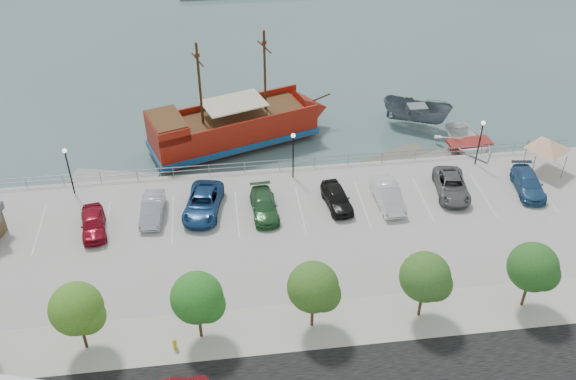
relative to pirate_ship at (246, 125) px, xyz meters
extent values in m
plane|color=#466463|center=(3.37, -14.17, -1.88)|extent=(160.00, 160.00, 0.00)
cube|color=beige|center=(3.37, -24.17, -0.86)|extent=(100.00, 4.00, 0.05)
cylinder|color=gray|center=(3.37, -6.37, 0.07)|extent=(50.00, 0.06, 0.06)
cylinder|color=gray|center=(3.37, -6.37, -0.33)|extent=(50.00, 0.06, 0.06)
cube|color=maroon|center=(-1.22, -0.40, -0.09)|extent=(15.78, 9.20, 2.45)
cube|color=navy|center=(-1.22, -0.40, -0.89)|extent=(16.14, 9.56, 0.56)
cone|color=maroon|center=(6.65, 2.20, -0.09)|extent=(4.28, 5.24, 4.52)
cube|color=maroon|center=(-7.03, -2.33, 1.80)|extent=(4.16, 5.36, 1.32)
cube|color=#573419|center=(-7.03, -2.33, 2.50)|extent=(3.86, 4.94, 0.11)
cube|color=#573419|center=(-0.77, -0.25, 1.18)|extent=(12.92, 7.78, 0.14)
cube|color=maroon|center=(-1.93, 1.74, 1.47)|extent=(14.36, 4.91, 0.66)
cube|color=maroon|center=(-0.51, -2.55, 1.47)|extent=(14.36, 4.91, 0.66)
cylinder|color=#382111|center=(1.91, 0.63, 5.00)|extent=(0.29, 0.29, 7.72)
cylinder|color=#382111|center=(-3.90, -1.29, 5.00)|extent=(0.29, 0.29, 7.72)
cylinder|color=#382111|center=(1.91, 0.63, 7.35)|extent=(1.01, 2.72, 0.13)
cylinder|color=#382111|center=(-3.90, -1.29, 7.35)|extent=(1.01, 2.72, 0.13)
cube|color=beige|center=(-1.04, -0.34, 2.55)|extent=(6.31, 5.11, 0.11)
cylinder|color=#382111|center=(7.27, 2.41, 1.04)|extent=(2.27, 0.88, 0.56)
imported|color=slate|center=(16.62, 0.95, -0.58)|extent=(7.08, 5.47, 2.59)
imported|color=white|center=(20.06, -4.38, -1.15)|extent=(5.50, 7.34, 1.44)
cube|color=gray|center=(-11.81, -4.97, -1.66)|extent=(7.72, 3.84, 0.42)
cube|color=#6A6558|center=(12.59, -4.97, -1.67)|extent=(7.48, 4.77, 0.41)
cube|color=gray|center=(17.95, -4.97, -1.67)|extent=(7.41, 4.49, 0.41)
cylinder|color=slate|center=(23.82, -7.68, 0.19)|extent=(0.08, 0.08, 2.13)
cylinder|color=slate|center=(26.29, -8.17, 0.19)|extent=(0.08, 0.08, 2.13)
cylinder|color=slate|center=(23.33, -10.14, 0.19)|extent=(0.08, 0.08, 2.13)
cylinder|color=slate|center=(25.79, -10.64, 0.19)|extent=(0.08, 0.08, 2.13)
pyramid|color=silver|center=(24.81, -9.16, 2.07)|extent=(4.78, 4.78, 0.87)
cylinder|color=gold|center=(-6.23, -24.97, -0.56)|extent=(0.26, 0.26, 0.64)
sphere|color=gold|center=(-6.23, -24.97, -0.22)|extent=(0.28, 0.28, 0.28)
cylinder|color=black|center=(-14.63, -7.67, 1.12)|extent=(0.12, 0.12, 4.00)
sphere|color=#FFF2CC|center=(-14.63, -7.67, 3.22)|extent=(0.36, 0.36, 0.36)
cylinder|color=black|center=(3.37, -7.67, 1.12)|extent=(0.12, 0.12, 4.00)
sphere|color=#FFF2CC|center=(3.37, -7.67, 3.22)|extent=(0.36, 0.36, 0.36)
cylinder|color=black|center=(19.37, -7.67, 1.12)|extent=(0.12, 0.12, 4.00)
sphere|color=#FFF2CC|center=(19.37, -7.67, 3.22)|extent=(0.36, 0.36, 0.36)
cylinder|color=#473321|center=(-11.63, -24.17, 0.22)|extent=(0.20, 0.20, 2.20)
sphere|color=#3E701E|center=(-11.63, -24.17, 2.52)|extent=(3.20, 3.20, 3.20)
sphere|color=#3E701E|center=(-11.03, -24.47, 2.12)|extent=(2.20, 2.20, 2.20)
cylinder|color=#473321|center=(-4.63, -24.17, 0.22)|extent=(0.20, 0.20, 2.20)
sphere|color=#24651E|center=(-4.63, -24.17, 2.52)|extent=(3.20, 3.20, 3.20)
sphere|color=#24651E|center=(-4.03, -24.47, 2.12)|extent=(2.20, 2.20, 2.20)
cylinder|color=#473321|center=(2.37, -24.17, 0.22)|extent=(0.20, 0.20, 2.20)
sphere|color=#365F1F|center=(2.37, -24.17, 2.52)|extent=(3.20, 3.20, 3.20)
sphere|color=#365F1F|center=(2.97, -24.47, 2.12)|extent=(2.20, 2.20, 2.20)
cylinder|color=#473321|center=(9.37, -24.17, 0.22)|extent=(0.20, 0.20, 2.20)
sphere|color=#325B20|center=(9.37, -24.17, 2.52)|extent=(3.20, 3.20, 3.20)
sphere|color=#325B20|center=(9.97, -24.47, 2.12)|extent=(2.20, 2.20, 2.20)
cylinder|color=#473321|center=(16.37, -24.17, 0.22)|extent=(0.20, 0.20, 2.20)
sphere|color=#24561D|center=(16.37, -24.17, 2.52)|extent=(3.20, 3.20, 3.20)
sphere|color=#24561D|center=(16.97, -24.47, 2.12)|extent=(2.20, 2.20, 2.20)
imported|color=maroon|center=(-12.45, -12.80, -0.13)|extent=(2.40, 4.60, 1.49)
imported|color=#B1B5C8|center=(-8.12, -11.57, -0.14)|extent=(1.88, 4.55, 1.46)
imported|color=navy|center=(-4.21, -11.40, -0.09)|extent=(3.66, 6.04, 1.57)
imported|color=#2C5F33|center=(0.49, -12.22, -0.18)|extent=(2.15, 4.86, 1.39)
imported|color=black|center=(6.29, -11.97, -0.13)|extent=(2.30, 4.58, 1.50)
imported|color=white|center=(10.34, -12.19, -0.07)|extent=(1.94, 4.99, 1.62)
imported|color=#606060|center=(15.83, -11.55, -0.15)|extent=(3.12, 5.49, 1.45)
imported|color=#2B5584|center=(22.15, -11.99, -0.17)|extent=(2.64, 5.12, 1.42)
camera|label=1|loc=(-2.66, -51.66, 30.16)|focal=40.00mm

